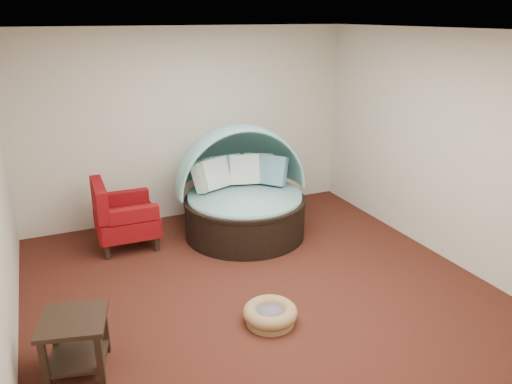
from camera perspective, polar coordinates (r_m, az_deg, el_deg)
name	(u,v)px	position (r m, az deg, el deg)	size (l,w,h in m)	color
floor	(258,287)	(5.80, 0.20, -10.86)	(5.00, 5.00, 0.00)	#461E14
wall_back	(189,125)	(7.51, -7.66, 7.61)	(5.00, 5.00, 0.00)	beige
wall_front	(423,280)	(3.29, 18.57, -9.50)	(5.00, 5.00, 0.00)	beige
wall_right	(442,146)	(6.62, 20.46, 4.91)	(5.00, 5.00, 0.00)	beige
ceiling	(258,30)	(5.00, 0.24, 18.00)	(5.00, 5.00, 0.00)	white
canopy_daybed	(242,185)	(6.92, -1.56, 0.86)	(1.91, 1.83, 1.54)	black
pet_basket	(270,314)	(5.16, 1.64, -13.78)	(0.64, 0.64, 0.19)	olive
red_armchair	(122,216)	(6.83, -15.10, -2.70)	(0.81, 0.81, 0.93)	black
side_table	(75,337)	(4.71, -19.96, -15.30)	(0.66, 0.66, 0.52)	black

